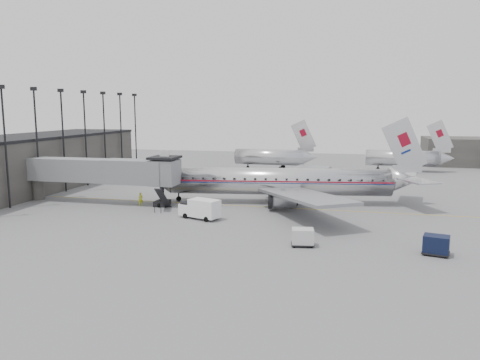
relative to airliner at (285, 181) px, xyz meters
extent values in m
plane|color=slate|center=(-5.71, -9.11, -2.88)|extent=(160.00, 160.00, 0.00)
cube|color=#3C3A36|center=(-39.71, 0.89, 1.12)|extent=(12.00, 46.00, 8.00)
cube|color=gold|center=(-2.71, -3.11, -2.87)|extent=(60.00, 0.15, 0.01)
cube|color=slate|center=(-27.71, -5.51, 1.42)|extent=(12.00, 2.80, 3.00)
cube|color=slate|center=(-18.71, -5.51, 1.42)|extent=(8.00, 3.00, 3.10)
cube|color=slate|center=(-14.71, -5.11, 1.42)|extent=(3.20, 3.60, 3.20)
cube|color=black|center=(-14.71, -5.11, 3.32)|extent=(3.40, 3.80, 0.30)
cube|color=white|center=(-14.71, -5.11, 3.82)|extent=(1.20, 0.15, 0.80)
cylinder|color=black|center=(-15.01, -5.51, -1.48)|extent=(0.56, 0.56, 2.80)
cube|color=black|center=(-15.01, -5.51, -2.53)|extent=(1.60, 2.20, 0.70)
cylinder|color=black|center=(-15.01, -6.51, -2.58)|extent=(0.30, 0.60, 0.60)
cylinder|color=black|center=(-15.01, -4.51, -2.58)|extent=(0.30, 0.60, 0.60)
cylinder|color=#3C3A36|center=(-33.21, -5.51, -1.48)|extent=(1.60, 1.60, 2.80)
cube|color=black|center=(-13.91, -7.81, -1.38)|extent=(0.90, 3.20, 2.90)
cylinder|color=black|center=(-33.21, -11.11, 4.62)|extent=(0.24, 0.24, 15.00)
cube|color=black|center=(-33.21, -11.11, 12.12)|extent=(0.90, 0.25, 0.50)
cylinder|color=black|center=(-33.21, -5.11, 4.62)|extent=(0.24, 0.24, 15.00)
cube|color=black|center=(-33.21, -5.11, 12.12)|extent=(0.90, 0.25, 0.50)
cylinder|color=black|center=(-33.21, 0.89, 4.62)|extent=(0.24, 0.24, 15.00)
cube|color=black|center=(-33.21, 0.89, 12.12)|extent=(0.90, 0.25, 0.50)
cylinder|color=black|center=(-33.21, 6.89, 4.62)|extent=(0.24, 0.24, 15.00)
cube|color=black|center=(-33.21, 6.89, 12.12)|extent=(0.90, 0.25, 0.50)
cylinder|color=black|center=(-33.21, 12.89, 4.62)|extent=(0.24, 0.24, 15.00)
cube|color=black|center=(-33.21, 12.89, 12.12)|extent=(0.90, 0.25, 0.50)
cylinder|color=black|center=(-33.21, 18.89, 4.62)|extent=(0.24, 0.24, 15.00)
cube|color=black|center=(-33.21, 18.89, 12.12)|extent=(0.90, 0.25, 0.50)
cylinder|color=black|center=(-33.21, 24.89, 4.62)|extent=(0.24, 0.24, 15.00)
cube|color=black|center=(-33.21, 24.89, 12.12)|extent=(0.90, 0.25, 0.50)
cylinder|color=silver|center=(-7.71, 32.89, -0.28)|extent=(14.00, 3.20, 3.20)
cube|color=silver|center=(-0.91, 32.89, 4.12)|extent=(5.17, 0.26, 6.52)
cylinder|color=black|center=(-12.21, 32.89, -2.38)|extent=(0.24, 0.24, 1.00)
cylinder|color=silver|center=(18.29, 36.89, -0.28)|extent=(14.00, 3.20, 3.20)
cube|color=silver|center=(25.09, 36.89, 4.12)|extent=(5.17, 0.26, 6.52)
cylinder|color=black|center=(13.79, 36.89, -2.38)|extent=(0.24, 0.24, 1.00)
cylinder|color=silver|center=(-0.71, -0.11, 0.01)|extent=(29.08, 7.89, 3.56)
cone|color=silver|center=(-16.41, -2.52, 0.01)|extent=(3.39, 3.96, 3.56)
cone|color=silver|center=(15.27, 2.34, 0.39)|extent=(4.32, 3.93, 3.38)
cube|color=maroon|center=(-0.71, -0.11, 0.25)|extent=(29.09, 7.94, 0.17)
cube|color=navy|center=(-0.71, -0.11, 0.03)|extent=(29.09, 7.94, 0.10)
cube|color=silver|center=(14.99, 2.30, 4.82)|extent=(5.88, 1.18, 7.40)
cube|color=gray|center=(0.83, 8.89, -0.28)|extent=(9.17, 16.25, 1.14)
cube|color=gray|center=(3.45, -8.24, -0.28)|extent=(12.78, 15.82, 1.14)
cylinder|color=gray|center=(-1.00, 4.91, -1.48)|extent=(3.54, 2.49, 2.02)
cylinder|color=gray|center=(0.52, -4.98, -1.48)|extent=(3.54, 2.49, 2.02)
cylinder|color=black|center=(-14.04, -2.15, -2.25)|extent=(0.19, 0.19, 1.25)
cylinder|color=black|center=(0.81, 2.66, -2.21)|extent=(0.25, 0.25, 1.35)
cylinder|color=black|center=(0.81, 2.66, -2.45)|extent=(1.00, 0.48, 0.96)
cylinder|color=black|center=(1.57, -2.29, -2.21)|extent=(0.25, 0.25, 1.35)
cylinder|color=black|center=(1.57, -2.29, -2.45)|extent=(1.00, 0.48, 0.96)
cube|color=white|center=(-7.48, -11.30, -1.60)|extent=(3.84, 2.94, 1.98)
cube|color=white|center=(-9.69, -10.49, -1.98)|extent=(2.04, 2.21, 1.32)
cube|color=black|center=(-9.69, -10.49, -1.42)|extent=(1.62, 1.90, 0.57)
cylinder|color=black|center=(-9.72, -11.39, -2.58)|extent=(0.65, 0.43, 0.60)
cylinder|color=black|center=(-9.13, -9.79, -2.58)|extent=(0.65, 0.43, 0.60)
cylinder|color=black|center=(-6.88, -12.43, -2.58)|extent=(0.65, 0.43, 0.60)
cylinder|color=black|center=(-6.30, -10.83, -2.58)|extent=(0.65, 0.43, 0.60)
cube|color=black|center=(15.74, -19.11, -1.90)|extent=(2.38, 2.00, 1.45)
cube|color=black|center=(15.74, -19.11, -2.67)|extent=(2.51, 2.13, 0.12)
cylinder|color=black|center=(14.78, -19.51, -2.72)|extent=(0.33, 0.20, 0.31)
cylinder|color=black|center=(16.39, -19.91, -2.72)|extent=(0.33, 0.20, 0.31)
cylinder|color=black|center=(15.08, -18.31, -2.72)|extent=(0.33, 0.20, 0.31)
cylinder|color=black|center=(16.69, -18.71, -2.72)|extent=(0.33, 0.20, 0.31)
cube|color=silver|center=(4.38, -19.11, -1.96)|extent=(2.14, 1.73, 1.36)
cube|color=black|center=(4.38, -19.11, -2.68)|extent=(2.25, 1.85, 0.12)
cylinder|color=black|center=(3.70, -19.80, -2.73)|extent=(0.31, 0.16, 0.29)
cylinder|color=black|center=(5.24, -19.57, -2.73)|extent=(0.31, 0.16, 0.29)
cylinder|color=black|center=(3.53, -18.65, -2.73)|extent=(0.31, 0.16, 0.29)
cylinder|color=black|center=(5.06, -18.42, -2.73)|extent=(0.31, 0.16, 0.29)
imported|color=#ADBB16|center=(-17.71, -6.11, -2.02)|extent=(0.74, 0.73, 1.72)
camera|label=1|loc=(8.39, -60.50, 9.55)|focal=35.00mm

